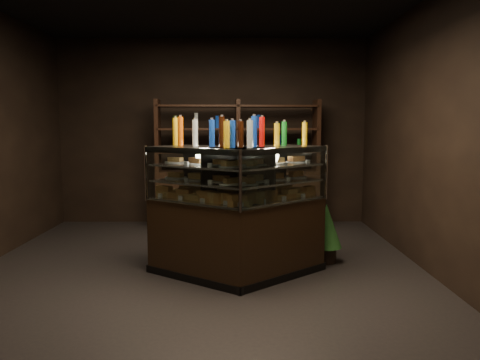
% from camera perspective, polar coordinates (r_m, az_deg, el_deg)
% --- Properties ---
extents(ground, '(5.00, 5.00, 0.00)m').
position_cam_1_polar(ground, '(5.47, -4.73, -10.42)').
color(ground, black).
rests_on(ground, ground).
extents(room_shell, '(5.02, 5.02, 3.01)m').
position_cam_1_polar(room_shell, '(5.24, -4.93, 10.34)').
color(room_shell, black).
rests_on(room_shell, ground).
extents(display_case, '(1.99, 1.31, 1.39)m').
position_cam_1_polar(display_case, '(5.02, -0.32, -6.41)').
color(display_case, black).
rests_on(display_case, ground).
extents(food_display, '(1.65, 0.88, 0.43)m').
position_cam_1_polar(food_display, '(4.92, -0.32, 0.01)').
color(food_display, '#D7944D').
rests_on(food_display, display_case).
extents(bottles_top, '(1.48, 0.74, 0.30)m').
position_cam_1_polar(bottles_top, '(4.89, -0.33, 5.74)').
color(bottles_top, silver).
rests_on(bottles_top, display_case).
extents(potted_conifer, '(0.37, 0.37, 0.79)m').
position_cam_1_polar(potted_conifer, '(5.58, 10.47, -5.38)').
color(potted_conifer, black).
rests_on(potted_conifer, ground).
extents(back_shelving, '(2.54, 0.54, 2.00)m').
position_cam_1_polar(back_shelving, '(7.33, -0.27, -1.19)').
color(back_shelving, black).
rests_on(back_shelving, ground).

